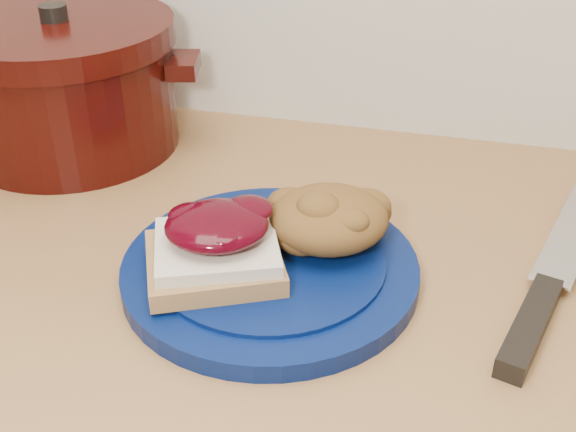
% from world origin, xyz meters
% --- Properties ---
extents(plate, '(0.31, 0.31, 0.02)m').
position_xyz_m(plate, '(-0.02, 1.49, 0.91)').
color(plate, '#041242').
rests_on(plate, wood_countertop).
extents(sandwich, '(0.13, 0.13, 0.05)m').
position_xyz_m(sandwich, '(-0.05, 1.47, 0.94)').
color(sandwich, olive).
rests_on(sandwich, plate).
extents(stuffing_mound, '(0.12, 0.11, 0.05)m').
position_xyz_m(stuffing_mound, '(0.03, 1.52, 0.94)').
color(stuffing_mound, brown).
rests_on(stuffing_mound, plate).
extents(chef_knife, '(0.11, 0.30, 0.02)m').
position_xyz_m(chef_knife, '(0.20, 1.51, 0.91)').
color(chef_knife, black).
rests_on(chef_knife, wood_countertop).
extents(dutch_oven, '(0.29, 0.29, 0.16)m').
position_xyz_m(dutch_oven, '(-0.30, 1.68, 0.97)').
color(dutch_oven, black).
rests_on(dutch_oven, wood_countertop).
extents(pepper_grinder, '(0.05, 0.05, 0.11)m').
position_xyz_m(pepper_grinder, '(-0.31, 1.71, 0.96)').
color(pepper_grinder, black).
rests_on(pepper_grinder, wood_countertop).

